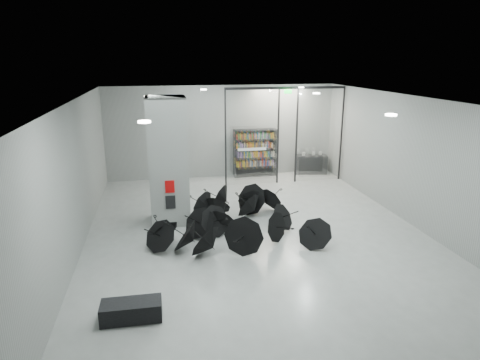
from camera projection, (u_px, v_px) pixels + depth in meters
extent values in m
plane|color=gray|center=(260.00, 239.00, 12.21)|extent=(14.00, 14.00, 0.00)
cube|color=gray|center=(262.00, 101.00, 11.08)|extent=(10.00, 14.00, 0.02)
cube|color=slate|center=(222.00, 132.00, 18.23)|extent=(10.00, 0.02, 4.00)
cube|color=slate|center=(401.00, 324.00, 5.05)|extent=(10.00, 0.02, 4.00)
cube|color=slate|center=(72.00, 184.00, 10.71)|extent=(0.02, 14.00, 4.00)
cube|color=slate|center=(422.00, 165.00, 12.58)|extent=(0.02, 14.00, 4.00)
cube|color=slate|center=(168.00, 161.00, 13.06)|extent=(1.20, 1.20, 4.00)
cube|color=#A50A07|center=(170.00, 187.00, 12.66)|extent=(0.28, 0.04, 0.38)
cube|color=black|center=(171.00, 202.00, 12.80)|extent=(0.30, 0.03, 0.42)
cube|color=#0CE533|center=(288.00, 92.00, 16.57)|extent=(0.30, 0.06, 0.15)
cube|color=silver|center=(252.00, 137.00, 17.01)|extent=(2.20, 0.02, 3.95)
cube|color=silver|center=(319.00, 135.00, 17.55)|extent=(2.00, 0.02, 3.95)
cube|color=black|center=(226.00, 138.00, 16.80)|extent=(0.06, 0.06, 4.00)
cube|color=black|center=(278.00, 136.00, 17.21)|extent=(0.06, 0.06, 4.00)
cube|color=black|center=(297.00, 136.00, 17.36)|extent=(0.06, 0.06, 4.00)
cube|color=black|center=(341.00, 134.00, 17.74)|extent=(0.06, 0.06, 4.00)
cube|color=black|center=(287.00, 88.00, 16.72)|extent=(5.00, 0.08, 0.10)
cube|color=black|center=(131.00, 311.00, 8.43)|extent=(1.22, 0.54, 0.39)
cube|color=black|center=(311.00, 164.00, 19.11)|extent=(1.50, 0.82, 0.85)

